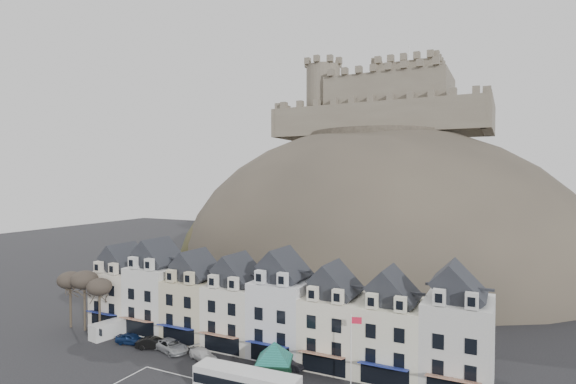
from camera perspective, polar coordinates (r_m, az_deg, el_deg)
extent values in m
cube|color=beige|center=(74.27, -19.94, -12.25)|extent=(6.80, 8.00, 8.00)
cube|color=#212329|center=(73.19, -19.99, -8.30)|extent=(6.80, 5.76, 2.80)
cube|color=beige|center=(71.95, -22.92, -8.75)|extent=(1.20, 0.80, 1.60)
cube|color=beige|center=(69.75, -21.29, -9.06)|extent=(1.20, 0.80, 1.60)
cube|color=black|center=(72.36, -22.30, -14.87)|extent=(5.10, 0.06, 2.20)
cube|color=navy|center=(71.57, -22.73, -13.98)|extent=(5.10, 1.29, 0.43)
cube|color=silver|center=(69.51, -15.97, -12.68)|extent=(6.80, 8.00, 9.20)
cube|color=#212329|center=(68.29, -16.02, -7.96)|extent=(6.80, 5.76, 2.80)
cube|color=silver|center=(66.81, -19.07, -8.47)|extent=(1.20, 0.80, 1.60)
cube|color=silver|center=(64.75, -17.19, -8.78)|extent=(1.20, 0.80, 1.60)
cube|color=black|center=(67.62, -18.34, -16.03)|extent=(5.10, 0.06, 2.20)
cube|color=maroon|center=(66.78, -18.77, -15.10)|extent=(5.10, 1.29, 0.43)
cube|color=beige|center=(65.43, -11.42, -14.11)|extent=(6.80, 8.00, 8.00)
cube|color=#212329|center=(64.20, -11.45, -9.65)|extent=(6.80, 5.76, 2.80)
cube|color=beige|center=(62.47, -14.61, -10.27)|extent=(1.20, 0.80, 1.60)
cube|color=beige|center=(60.59, -12.43, -10.63)|extent=(1.20, 0.80, 1.60)
cube|color=black|center=(63.26, -13.74, -17.26)|extent=(5.10, 0.06, 2.20)
cube|color=navy|center=(62.36, -14.16, -16.29)|extent=(5.10, 1.29, 0.43)
cube|color=silver|center=(61.67, -6.23, -15.09)|extent=(6.80, 8.00, 8.00)
cube|color=#212329|center=(60.36, -6.25, -10.36)|extent=(6.80, 5.76, 2.80)
cube|color=silver|center=(58.34, -9.45, -11.10)|extent=(1.20, 0.80, 1.60)
cube|color=silver|center=(56.69, -6.95, -11.48)|extent=(1.20, 0.80, 1.60)
cube|color=black|center=(59.35, -8.43, -18.53)|extent=(5.10, 0.06, 2.20)
cube|color=maroon|center=(58.40, -8.83, -17.53)|extent=(5.10, 1.29, 0.43)
cube|color=silver|center=(58.27, -0.38, -15.48)|extent=(6.80, 8.00, 9.20)
cube|color=#212329|center=(56.82, -0.38, -9.88)|extent=(6.80, 5.76, 2.80)
cube|color=silver|center=(54.47, -3.54, -10.72)|extent=(1.20, 0.80, 1.60)
cube|color=silver|center=(53.08, -0.69, -11.05)|extent=(1.20, 0.80, 1.60)
cube|color=black|center=(56.01, -2.34, -19.79)|extent=(5.10, 0.06, 2.20)
cube|color=navy|center=(54.99, -2.70, -18.76)|extent=(5.10, 1.29, 0.43)
cube|color=#EFE7CF|center=(55.89, 6.15, -16.90)|extent=(6.80, 8.00, 8.00)
cube|color=#212329|center=(54.44, 6.17, -11.71)|extent=(6.80, 5.76, 2.80)
cube|color=#EFE7CF|center=(51.80, 3.17, -12.75)|extent=(1.20, 0.80, 1.60)
cube|color=#EFE7CF|center=(50.74, 6.36, -13.07)|extent=(1.20, 0.80, 1.60)
cube|color=black|center=(53.32, 4.54, -20.94)|extent=(5.10, 0.06, 2.20)
cube|color=maroon|center=(52.26, 4.25, -19.89)|extent=(5.10, 1.29, 0.43)
cube|color=#EAE8CB|center=(54.06, 13.26, -17.60)|extent=(6.80, 8.00, 8.00)
cube|color=#212329|center=(52.56, 13.31, -12.24)|extent=(6.80, 5.76, 2.80)
cube|color=#EAE8CB|center=(49.62, 10.61, -13.43)|extent=(1.20, 0.80, 1.60)
cube|color=#EAE8CB|center=(48.93, 14.08, -13.68)|extent=(1.20, 0.80, 1.60)
cube|color=black|center=(51.41, 12.15, -21.88)|extent=(5.10, 0.06, 2.20)
cube|color=navy|center=(50.30, 11.96, -20.82)|extent=(5.10, 1.29, 0.43)
cube|color=silver|center=(52.85, 20.82, -17.44)|extent=(6.80, 8.00, 9.20)
cube|color=#212329|center=(51.24, 20.89, -11.30)|extent=(6.80, 5.76, 2.80)
cube|color=silver|center=(47.99, 18.65, -12.55)|extent=(1.20, 0.80, 1.60)
cube|color=silver|center=(47.71, 22.30, -12.68)|extent=(1.20, 0.80, 1.60)
cube|color=maroon|center=(49.21, 20.23, -21.43)|extent=(5.10, 1.29, 0.43)
ellipsoid|color=#38332B|center=(109.74, 10.93, -9.72)|extent=(96.00, 76.00, 68.00)
ellipsoid|color=#283018|center=(112.10, -0.97, -9.44)|extent=(52.00, 44.00, 42.00)
ellipsoid|color=#38332B|center=(110.01, 23.83, -9.82)|extent=(56.00, 48.00, 46.00)
ellipsoid|color=#283018|center=(97.87, 6.41, -11.12)|extent=(40.00, 28.00, 28.00)
ellipsoid|color=#38332B|center=(96.07, 14.86, -11.42)|extent=(36.00, 28.00, 24.00)
cylinder|color=#38332B|center=(107.90, 11.03, 6.63)|extent=(30.00, 30.00, 3.00)
cube|color=#665B4D|center=(104.55, 10.46, 9.26)|extent=(48.00, 2.20, 7.00)
cube|color=#665B4D|center=(123.77, 13.01, 8.09)|extent=(48.00, 2.20, 7.00)
cube|color=#665B4D|center=(122.32, 0.78, 8.21)|extent=(2.20, 22.00, 7.00)
cube|color=#665B4D|center=(110.63, 24.12, 8.72)|extent=(2.20, 22.00, 7.00)
cube|color=#665B4D|center=(114.43, 12.85, 11.39)|extent=(28.00, 18.00, 10.00)
cube|color=#665B4D|center=(115.77, 15.06, 12.01)|extent=(14.00, 12.00, 13.00)
cylinder|color=#665B4D|center=(115.47, 4.48, 11.34)|extent=(8.40, 8.40, 18.00)
cylinder|color=silver|center=(117.70, 15.10, 16.33)|extent=(0.16, 0.16, 5.00)
cylinder|color=#392E24|center=(74.91, -25.89, -13.10)|extent=(0.32, 0.32, 5.74)
ellipsoid|color=#383028|center=(73.97, -25.93, -10.02)|extent=(3.61, 3.61, 2.54)
cylinder|color=#392E24|center=(72.60, -24.40, -13.44)|extent=(0.32, 0.32, 6.02)
ellipsoid|color=#383028|center=(71.59, -24.44, -10.12)|extent=(3.78, 3.78, 2.67)
cylinder|color=#392E24|center=(70.45, -22.80, -14.13)|extent=(0.32, 0.32, 5.46)
ellipsoid|color=#383028|center=(69.49, -22.84, -11.04)|extent=(3.43, 3.43, 2.42)
cube|color=silver|center=(47.94, -5.33, -23.02)|extent=(11.02, 2.87, 2.51)
cube|color=black|center=(47.88, -5.33, -22.87)|extent=(10.81, 2.94, 0.94)
cube|color=silver|center=(47.47, -5.33, -21.78)|extent=(10.80, 2.76, 0.25)
cube|color=orange|center=(45.34, 1.16, -23.19)|extent=(0.10, 1.19, 0.28)
cube|color=black|center=(52.64, -3.23, -21.21)|extent=(0.21, 0.21, 2.67)
cube|color=black|center=(52.25, 0.26, -21.40)|extent=(0.21, 0.21, 2.67)
cube|color=black|center=(49.93, -3.87, -22.54)|extent=(0.21, 0.21, 2.67)
cube|color=black|center=(49.52, -0.16, -22.76)|extent=(0.21, 0.21, 2.67)
cube|color=black|center=(50.54, -1.75, -20.59)|extent=(4.69, 4.69, 0.13)
cone|color=#124F44|center=(50.16, -1.75, -19.53)|extent=(6.93, 6.93, 2.00)
cylinder|color=silver|center=(49.41, 7.99, -19.54)|extent=(0.12, 0.12, 7.90)
cube|color=red|center=(48.28, 8.68, -15.83)|extent=(1.05, 0.35, 0.69)
cube|color=silver|center=(69.03, -21.88, -15.90)|extent=(2.76, 4.94, 2.13)
cube|color=black|center=(68.91, -21.89, -15.57)|extent=(1.92, 0.39, 0.91)
imported|color=#0E2049|center=(65.48, -19.27, -17.18)|extent=(4.44, 2.38, 1.44)
imported|color=black|center=(63.06, -16.68, -17.91)|extent=(4.61, 3.12, 1.44)
imported|color=#999CA0|center=(61.55, -14.64, -18.38)|extent=(5.64, 3.78, 1.46)
imported|color=silver|center=(58.27, -10.76, -19.63)|extent=(4.79, 3.39, 1.29)
imported|color=#500F04|center=(55.66, -0.98, -20.62)|extent=(4.30, 2.96, 1.36)
imported|color=black|center=(55.19, 0.21, -20.90)|extent=(3.88, 1.89, 1.22)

